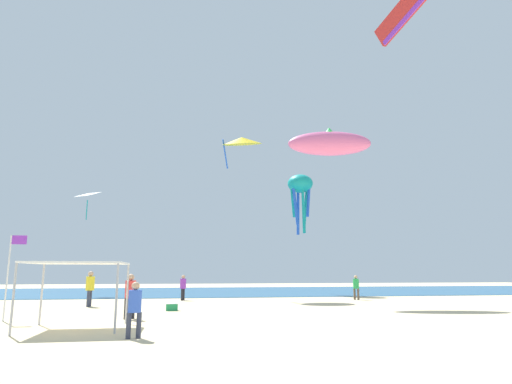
{
  "coord_description": "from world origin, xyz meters",
  "views": [
    {
      "loc": [
        -2.81,
        -16.36,
        1.85
      ],
      "look_at": [
        1.41,
        8.47,
        6.47
      ],
      "focal_mm": 30.6,
      "sensor_mm": 36.0,
      "label": 1
    }
  ],
  "objects_px": {
    "person_rightmost": "(90,286)",
    "kite_delta_yellow": "(242,141)",
    "kite_parafoil_red": "(402,14)",
    "kite_octopus_teal": "(300,187)",
    "person_far_shore": "(183,285)",
    "kite_inflatable_pink": "(329,143)",
    "person_leftmost": "(356,285)",
    "canopy_tent": "(78,265)",
    "person_central": "(130,292)",
    "cooler_box": "(172,307)",
    "person_near_tent": "(135,305)",
    "kite_diamond_white": "(88,196)",
    "banner_flag": "(10,268)"
  },
  "relations": [
    {
      "from": "person_rightmost",
      "to": "kite_delta_yellow",
      "type": "relative_size",
      "value": 0.46
    },
    {
      "from": "kite_parafoil_red",
      "to": "kite_octopus_teal",
      "type": "distance_m",
      "value": 16.03
    },
    {
      "from": "person_rightmost",
      "to": "person_far_shore",
      "type": "bearing_deg",
      "value": 136.62
    },
    {
      "from": "kite_parafoil_red",
      "to": "kite_inflatable_pink",
      "type": "relative_size",
      "value": 0.94
    },
    {
      "from": "person_leftmost",
      "to": "person_far_shore",
      "type": "bearing_deg",
      "value": 48.93
    },
    {
      "from": "canopy_tent",
      "to": "person_central",
      "type": "bearing_deg",
      "value": 64.03
    },
    {
      "from": "cooler_box",
      "to": "kite_octopus_teal",
      "type": "relative_size",
      "value": 0.11
    },
    {
      "from": "person_leftmost",
      "to": "person_far_shore",
      "type": "relative_size",
      "value": 0.98
    },
    {
      "from": "person_near_tent",
      "to": "kite_octopus_teal",
      "type": "height_order",
      "value": "kite_octopus_teal"
    },
    {
      "from": "kite_inflatable_pink",
      "to": "kite_diamond_white",
      "type": "relative_size",
      "value": 2.26
    },
    {
      "from": "person_near_tent",
      "to": "person_central",
      "type": "relative_size",
      "value": 0.89
    },
    {
      "from": "cooler_box",
      "to": "person_near_tent",
      "type": "bearing_deg",
      "value": -95.72
    },
    {
      "from": "canopy_tent",
      "to": "kite_parafoil_red",
      "type": "distance_m",
      "value": 29.57
    },
    {
      "from": "banner_flag",
      "to": "person_rightmost",
      "type": "bearing_deg",
      "value": 76.02
    },
    {
      "from": "person_leftmost",
      "to": "kite_inflatable_pink",
      "type": "xyz_separation_m",
      "value": [
        -2.66,
        -3.08,
        8.95
      ]
    },
    {
      "from": "person_leftmost",
      "to": "kite_inflatable_pink",
      "type": "distance_m",
      "value": 9.83
    },
    {
      "from": "canopy_tent",
      "to": "banner_flag",
      "type": "bearing_deg",
      "value": 137.31
    },
    {
      "from": "person_leftmost",
      "to": "cooler_box",
      "type": "distance_m",
      "value": 13.77
    },
    {
      "from": "kite_diamond_white",
      "to": "canopy_tent",
      "type": "bearing_deg",
      "value": -43.49
    },
    {
      "from": "kite_octopus_teal",
      "to": "kite_diamond_white",
      "type": "distance_m",
      "value": 18.44
    },
    {
      "from": "person_far_shore",
      "to": "kite_inflatable_pink",
      "type": "bearing_deg",
      "value": -96.35
    },
    {
      "from": "banner_flag",
      "to": "kite_delta_yellow",
      "type": "xyz_separation_m",
      "value": [
        10.95,
        13.94,
        9.95
      ]
    },
    {
      "from": "person_near_tent",
      "to": "cooler_box",
      "type": "bearing_deg",
      "value": 74.92
    },
    {
      "from": "person_leftmost",
      "to": "kite_octopus_teal",
      "type": "height_order",
      "value": "kite_octopus_teal"
    },
    {
      "from": "kite_inflatable_pink",
      "to": "kite_diamond_white",
      "type": "distance_m",
      "value": 21.48
    },
    {
      "from": "person_near_tent",
      "to": "kite_octopus_teal",
      "type": "relative_size",
      "value": 0.29
    },
    {
      "from": "person_far_shore",
      "to": "banner_flag",
      "type": "xyz_separation_m",
      "value": [
        -6.73,
        -11.37,
        1.02
      ]
    },
    {
      "from": "banner_flag",
      "to": "kite_diamond_white",
      "type": "xyz_separation_m",
      "value": [
        -1.46,
        19.87,
        6.23
      ]
    },
    {
      "from": "person_near_tent",
      "to": "kite_octopus_teal",
      "type": "bearing_deg",
      "value": 54.76
    },
    {
      "from": "person_far_shore",
      "to": "kite_parafoil_red",
      "type": "distance_m",
      "value": 25.58
    },
    {
      "from": "canopy_tent",
      "to": "person_central",
      "type": "xyz_separation_m",
      "value": [
        1.42,
        2.92,
        -1.03
      ]
    },
    {
      "from": "kite_delta_yellow",
      "to": "kite_inflatable_pink",
      "type": "height_order",
      "value": "kite_delta_yellow"
    },
    {
      "from": "banner_flag",
      "to": "kite_inflatable_pink",
      "type": "relative_size",
      "value": 0.59
    },
    {
      "from": "cooler_box",
      "to": "kite_delta_yellow",
      "type": "xyz_separation_m",
      "value": [
        4.77,
        10.35,
        11.76
      ]
    },
    {
      "from": "person_central",
      "to": "kite_parafoil_red",
      "type": "distance_m",
      "value": 28.29
    },
    {
      "from": "cooler_box",
      "to": "banner_flag",
      "type": "bearing_deg",
      "value": -149.9
    },
    {
      "from": "canopy_tent",
      "to": "person_rightmost",
      "type": "distance_m",
      "value": 9.89
    },
    {
      "from": "person_near_tent",
      "to": "kite_inflatable_pink",
      "type": "distance_m",
      "value": 18.45
    },
    {
      "from": "canopy_tent",
      "to": "kite_diamond_white",
      "type": "bearing_deg",
      "value": 101.44
    },
    {
      "from": "canopy_tent",
      "to": "banner_flag",
      "type": "xyz_separation_m",
      "value": [
        -3.14,
        2.9,
        -0.07
      ]
    },
    {
      "from": "canopy_tent",
      "to": "kite_delta_yellow",
      "type": "distance_m",
      "value": 21.02
    },
    {
      "from": "person_central",
      "to": "canopy_tent",
      "type": "bearing_deg",
      "value": -155.87
    },
    {
      "from": "person_central",
      "to": "person_rightmost",
      "type": "xyz_separation_m",
      "value": [
        -2.86,
        6.81,
        0.07
      ]
    },
    {
      "from": "kite_diamond_white",
      "to": "kite_parafoil_red",
      "type": "bearing_deg",
      "value": 10.73
    },
    {
      "from": "kite_parafoil_red",
      "to": "kite_diamond_white",
      "type": "height_order",
      "value": "kite_parafoil_red"
    },
    {
      "from": "kite_octopus_teal",
      "to": "kite_diamond_white",
      "type": "relative_size",
      "value": 2.18
    },
    {
      "from": "person_leftmost",
      "to": "kite_inflatable_pink",
      "type": "height_order",
      "value": "kite_inflatable_pink"
    },
    {
      "from": "person_rightmost",
      "to": "banner_flag",
      "type": "bearing_deg",
      "value": -9.43
    },
    {
      "from": "banner_flag",
      "to": "kite_inflatable_pink",
      "type": "bearing_deg",
      "value": 24.05
    },
    {
      "from": "kite_delta_yellow",
      "to": "person_near_tent",
      "type": "bearing_deg",
      "value": -85.46
    }
  ]
}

